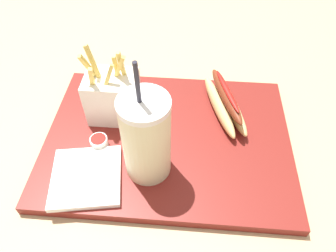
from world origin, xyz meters
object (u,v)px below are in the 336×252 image
fries_basket (113,96)px  ketchup_cup_1 (134,87)px  hot_dog_1 (225,102)px  ketchup_cup_2 (99,142)px  napkin_stack (86,177)px  soda_cup (146,138)px

fries_basket → ketchup_cup_1: 0.09m
hot_dog_1 → ketchup_cup_2: (0.24, 0.11, -0.01)m
ketchup_cup_1 → ketchup_cup_2: ketchup_cup_2 is taller
napkin_stack → ketchup_cup_1: bearing=-101.5°
soda_cup → napkin_stack: bearing=17.3°
ketchup_cup_2 → ketchup_cup_1: bearing=-104.3°
ketchup_cup_1 → napkin_stack: ketchup_cup_1 is taller
ketchup_cup_2 → fries_basket: bearing=-100.1°
hot_dog_1 → soda_cup: bearing=47.8°
ketchup_cup_1 → napkin_stack: (0.05, 0.24, -0.00)m
fries_basket → hot_dog_1: (-0.23, -0.03, -0.03)m
soda_cup → fries_basket: (0.08, -0.13, -0.03)m
fries_basket → ketchup_cup_2: (0.02, 0.09, -0.04)m
fries_basket → napkin_stack: fries_basket is taller
ketchup_cup_2 → napkin_stack: (0.01, 0.08, -0.01)m
hot_dog_1 → ketchup_cup_1: 0.21m
soda_cup → ketchup_cup_2: bearing=-22.7°
fries_basket → napkin_stack: size_ratio=1.34×
hot_dog_1 → ketchup_cup_2: bearing=25.4°
soda_cup → ketchup_cup_1: soda_cup is taller
ketchup_cup_1 → ketchup_cup_2: size_ratio=0.93×
hot_dog_1 → napkin_stack: bearing=37.4°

